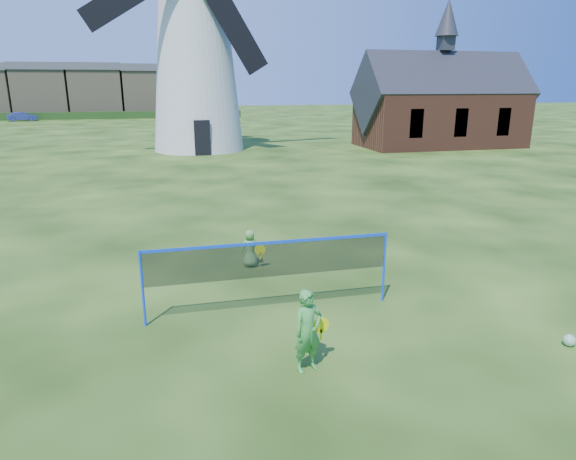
{
  "coord_description": "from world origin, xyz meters",
  "views": [
    {
      "loc": [
        -2.3,
        -9.69,
        4.54
      ],
      "look_at": [
        0.2,
        0.5,
        1.5
      ],
      "focal_mm": 31.29,
      "sensor_mm": 36.0,
      "label": 1
    }
  ],
  "objects_px": {
    "badminton_net": "(270,261)",
    "car_right": "(22,116)",
    "windmill": "(195,53)",
    "play_ball": "(569,340)",
    "player_girl": "(308,331)",
    "chapel": "(441,107)",
    "player_boy": "(250,248)"
  },
  "relations": [
    {
      "from": "windmill",
      "to": "player_boy",
      "type": "bearing_deg",
      "value": -91.2
    },
    {
      "from": "badminton_net",
      "to": "play_ball",
      "type": "height_order",
      "value": "badminton_net"
    },
    {
      "from": "player_boy",
      "to": "play_ball",
      "type": "height_order",
      "value": "player_boy"
    },
    {
      "from": "windmill",
      "to": "badminton_net",
      "type": "height_order",
      "value": "windmill"
    },
    {
      "from": "chapel",
      "to": "player_girl",
      "type": "relative_size",
      "value": 8.88
    },
    {
      "from": "windmill",
      "to": "player_girl",
      "type": "relative_size",
      "value": 13.76
    },
    {
      "from": "chapel",
      "to": "car_right",
      "type": "xyz_separation_m",
      "value": [
        -38.51,
        38.69,
        -2.39
      ]
    },
    {
      "from": "player_girl",
      "to": "car_right",
      "type": "distance_m",
      "value": 69.78
    },
    {
      "from": "windmill",
      "to": "player_boy",
      "type": "distance_m",
      "value": 25.82
    },
    {
      "from": "play_ball",
      "to": "player_girl",
      "type": "bearing_deg",
      "value": 175.52
    },
    {
      "from": "badminton_net",
      "to": "car_right",
      "type": "xyz_separation_m",
      "value": [
        -19.84,
        64.59,
        -0.55
      ]
    },
    {
      "from": "player_boy",
      "to": "car_right",
      "type": "relative_size",
      "value": 0.28
    },
    {
      "from": "windmill",
      "to": "player_girl",
      "type": "xyz_separation_m",
      "value": [
        -0.44,
        -30.17,
        -5.98
      ]
    },
    {
      "from": "chapel",
      "to": "player_girl",
      "type": "height_order",
      "value": "chapel"
    },
    {
      "from": "badminton_net",
      "to": "player_girl",
      "type": "bearing_deg",
      "value": -86.13
    },
    {
      "from": "play_ball",
      "to": "player_boy",
      "type": "bearing_deg",
      "value": 131.74
    },
    {
      "from": "player_boy",
      "to": "badminton_net",
      "type": "bearing_deg",
      "value": 90.19
    },
    {
      "from": "badminton_net",
      "to": "car_right",
      "type": "relative_size",
      "value": 1.42
    },
    {
      "from": "windmill",
      "to": "play_ball",
      "type": "height_order",
      "value": "windmill"
    },
    {
      "from": "chapel",
      "to": "player_boy",
      "type": "height_order",
      "value": "chapel"
    },
    {
      "from": "badminton_net",
      "to": "play_ball",
      "type": "bearing_deg",
      "value": -28.07
    },
    {
      "from": "chapel",
      "to": "badminton_net",
      "type": "bearing_deg",
      "value": -125.79
    },
    {
      "from": "chapel",
      "to": "play_ball",
      "type": "height_order",
      "value": "chapel"
    },
    {
      "from": "play_ball",
      "to": "car_right",
      "type": "height_order",
      "value": "car_right"
    },
    {
      "from": "badminton_net",
      "to": "player_boy",
      "type": "relative_size",
      "value": 5.15
    },
    {
      "from": "windmill",
      "to": "play_ball",
      "type": "relative_size",
      "value": 88.04
    },
    {
      "from": "windmill",
      "to": "play_ball",
      "type": "bearing_deg",
      "value": -81.87
    },
    {
      "from": "player_girl",
      "to": "car_right",
      "type": "height_order",
      "value": "player_girl"
    },
    {
      "from": "player_girl",
      "to": "play_ball",
      "type": "distance_m",
      "value": 4.86
    },
    {
      "from": "car_right",
      "to": "chapel",
      "type": "bearing_deg",
      "value": -148.98
    },
    {
      "from": "windmill",
      "to": "car_right",
      "type": "height_order",
      "value": "windmill"
    },
    {
      "from": "chapel",
      "to": "player_boy",
      "type": "bearing_deg",
      "value": -128.89
    }
  ]
}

